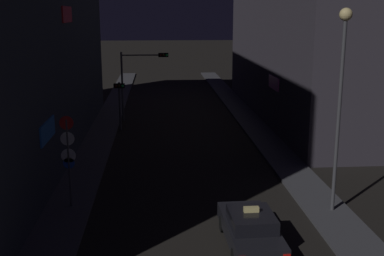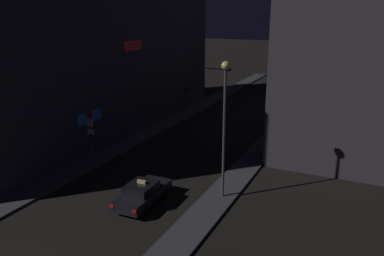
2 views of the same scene
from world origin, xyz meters
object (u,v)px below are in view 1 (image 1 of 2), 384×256
traffic_light_left_kerb (120,96)px  sign_pole_left (68,153)px  traffic_light_overhead (139,72)px  street_lamp_near_block (341,77)px  taxi (250,229)px

traffic_light_left_kerb → sign_pole_left: sign_pole_left is taller
traffic_light_overhead → street_lamp_near_block: (8.93, -19.33, 1.98)m
taxi → sign_pole_left: size_ratio=1.10×
taxi → traffic_light_left_kerb: size_ratio=1.25×
traffic_light_overhead → traffic_light_left_kerb: 3.72m
traffic_light_overhead → street_lamp_near_block: bearing=-65.2°
traffic_light_overhead → sign_pole_left: size_ratio=1.36×
traffic_light_left_kerb → taxi: bearing=-72.2°
taxi → traffic_light_overhead: 22.92m
sign_pole_left → traffic_light_overhead: bearing=82.0°
street_lamp_near_block → traffic_light_left_kerb: bearing=122.5°
taxi → traffic_light_left_kerb: bearing=107.8°
sign_pole_left → taxi: bearing=-30.0°
sign_pole_left → street_lamp_near_block: (11.45, -1.34, 3.39)m
taxi → traffic_light_left_kerb: 20.06m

